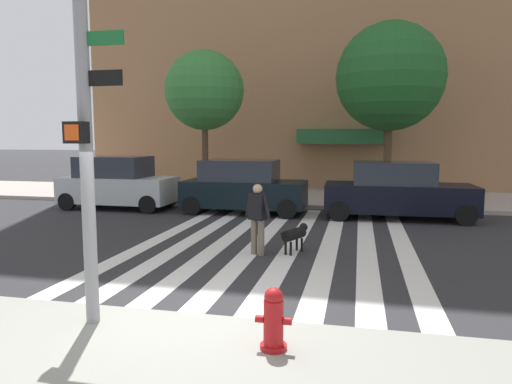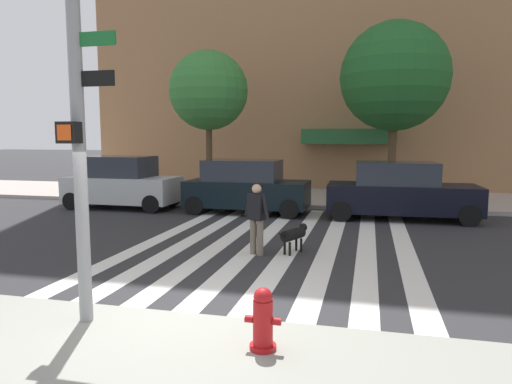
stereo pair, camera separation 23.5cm
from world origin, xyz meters
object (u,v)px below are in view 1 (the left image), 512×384
(parked_car_third_in_line, at_px, (397,191))
(parked_car_near_curb, at_px, (117,183))
(street_tree_middle, at_px, (390,77))
(pedestrian_dog_walker, at_px, (258,215))
(parked_car_behind_first, at_px, (243,187))
(dog_on_leash, at_px, (295,234))
(street_tree_nearest, at_px, (204,91))
(traffic_light_pole, at_px, (81,73))
(fire_hydrant, at_px, (274,319))

(parked_car_third_in_line, bearing_deg, parked_car_near_curb, 179.99)
(street_tree_middle, height_order, pedestrian_dog_walker, street_tree_middle)
(parked_car_near_curb, height_order, street_tree_middle, street_tree_middle)
(parked_car_behind_first, bearing_deg, dog_on_leash, -63.95)
(street_tree_nearest, distance_m, dog_on_leash, 10.32)
(street_tree_middle, bearing_deg, parked_car_third_in_line, -87.52)
(parked_car_third_in_line, bearing_deg, dog_on_leash, -116.53)
(parked_car_behind_first, bearing_deg, street_tree_nearest, 130.83)
(parked_car_third_in_line, xyz_separation_m, street_tree_middle, (-0.15, 3.41, 4.15))
(traffic_light_pole, distance_m, fire_hydrant, 3.97)
(parked_car_near_curb, distance_m, street_tree_nearest, 5.24)
(parked_car_third_in_line, relative_size, street_tree_nearest, 0.79)
(fire_hydrant, bearing_deg, street_tree_nearest, 112.04)
(fire_hydrant, relative_size, street_tree_middle, 0.11)
(fire_hydrant, bearing_deg, traffic_light_pole, 174.96)
(parked_car_behind_first, relative_size, street_tree_nearest, 0.71)
(traffic_light_pole, xyz_separation_m, pedestrian_dog_walker, (1.30, 4.72, -2.59))
(fire_hydrant, relative_size, parked_car_third_in_line, 0.16)
(parked_car_third_in_line, height_order, street_tree_nearest, street_tree_nearest)
(traffic_light_pole, height_order, parked_car_behind_first, traffic_light_pole)
(fire_hydrant, distance_m, dog_on_leash, 5.35)
(fire_hydrant, xyz_separation_m, street_tree_nearest, (-5.41, 13.37, 4.11))
(pedestrian_dog_walker, distance_m, dog_on_leash, 1.02)
(traffic_light_pole, distance_m, pedestrian_dog_walker, 5.54)
(fire_hydrant, relative_size, street_tree_nearest, 0.12)
(parked_car_behind_first, bearing_deg, pedestrian_dog_walker, -72.59)
(traffic_light_pole, relative_size, parked_car_near_curb, 1.37)
(parked_car_behind_first, xyz_separation_m, pedestrian_dog_walker, (1.79, -5.72, -0.01))
(dog_on_leash, bearing_deg, street_tree_middle, 73.94)
(parked_car_behind_first, distance_m, street_tree_nearest, 5.13)
(fire_hydrant, height_order, street_tree_middle, street_tree_middle)
(street_tree_nearest, bearing_deg, parked_car_behind_first, -49.17)
(parked_car_behind_first, relative_size, dog_on_leash, 4.18)
(parked_car_behind_first, xyz_separation_m, parked_car_third_in_line, (5.28, -0.00, -0.02))
(parked_car_third_in_line, bearing_deg, street_tree_nearest, 160.48)
(fire_hydrant, height_order, parked_car_third_in_line, parked_car_third_in_line)
(fire_hydrant, relative_size, parked_car_near_curb, 0.18)
(parked_car_near_curb, xyz_separation_m, street_tree_nearest, (2.60, 2.70, 3.66))
(parked_car_near_curb, height_order, dog_on_leash, parked_car_near_curb)
(parked_car_behind_first, height_order, street_tree_middle, street_tree_middle)
(fire_hydrant, xyz_separation_m, parked_car_near_curb, (-8.01, 10.67, 0.45))
(traffic_light_pole, bearing_deg, parked_car_near_curb, 117.46)
(traffic_light_pole, bearing_deg, pedestrian_dog_walker, 74.62)
(pedestrian_dog_walker, relative_size, dog_on_leash, 1.57)
(fire_hydrant, distance_m, street_tree_middle, 14.94)
(parked_car_third_in_line, height_order, dog_on_leash, parked_car_third_in_line)
(street_tree_nearest, relative_size, street_tree_middle, 0.87)
(parked_car_near_curb, bearing_deg, pedestrian_dog_walker, -40.37)
(fire_hydrant, xyz_separation_m, parked_car_behind_first, (-3.08, 10.67, 0.41))
(parked_car_behind_first, relative_size, parked_car_third_in_line, 0.90)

